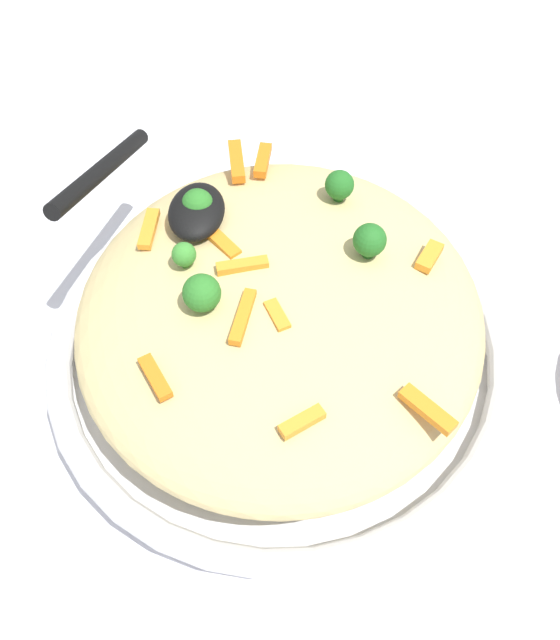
# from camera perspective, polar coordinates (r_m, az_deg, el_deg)

# --- Properties ---
(ground_plane) EXTENTS (2.40, 2.40, 0.00)m
(ground_plane) POSITION_cam_1_polar(r_m,az_deg,el_deg) (0.55, -0.00, -3.78)
(ground_plane) COLOR silver
(serving_bowl) EXTENTS (0.34, 0.34, 0.04)m
(serving_bowl) POSITION_cam_1_polar(r_m,az_deg,el_deg) (0.53, -0.00, -2.45)
(serving_bowl) COLOR silver
(serving_bowl) RESTS_ON ground_plane
(pasta_mound) EXTENTS (0.30, 0.28, 0.07)m
(pasta_mound) POSITION_cam_1_polar(r_m,az_deg,el_deg) (0.49, -0.00, 0.58)
(pasta_mound) COLOR #D1BA7A
(pasta_mound) RESTS_ON serving_bowl
(carrot_piece_0) EXTENTS (0.04, 0.01, 0.01)m
(carrot_piece_0) POSITION_cam_1_polar(r_m,az_deg,el_deg) (0.45, -3.04, 0.27)
(carrot_piece_0) COLOR orange
(carrot_piece_0) RESTS_ON pasta_mound
(carrot_piece_1) EXTENTS (0.02, 0.03, 0.01)m
(carrot_piece_1) POSITION_cam_1_polar(r_m,az_deg,el_deg) (0.41, 1.80, -8.26)
(carrot_piece_1) COLOR orange
(carrot_piece_1) RESTS_ON pasta_mound
(carrot_piece_2) EXTENTS (0.03, 0.03, 0.01)m
(carrot_piece_2) POSITION_cam_1_polar(r_m,az_deg,el_deg) (0.44, -10.11, -4.60)
(carrot_piece_2) COLOR orange
(carrot_piece_2) RESTS_ON pasta_mound
(carrot_piece_3) EXTENTS (0.03, 0.02, 0.01)m
(carrot_piece_3) POSITION_cam_1_polar(r_m,az_deg,el_deg) (0.50, 12.05, 5.08)
(carrot_piece_3) COLOR orange
(carrot_piece_3) RESTS_ON pasta_mound
(carrot_piece_4) EXTENTS (0.03, 0.01, 0.01)m
(carrot_piece_4) POSITION_cam_1_polar(r_m,az_deg,el_deg) (0.55, -1.41, 12.86)
(carrot_piece_4) COLOR orange
(carrot_piece_4) RESTS_ON pasta_mound
(carrot_piece_5) EXTENTS (0.02, 0.04, 0.01)m
(carrot_piece_5) POSITION_cam_1_polar(r_m,az_deg,el_deg) (0.47, -3.07, 4.38)
(carrot_piece_5) COLOR orange
(carrot_piece_5) RESTS_ON pasta_mound
(carrot_piece_6) EXTENTS (0.03, 0.02, 0.01)m
(carrot_piece_6) POSITION_cam_1_polar(r_m,az_deg,el_deg) (0.45, -0.32, 0.37)
(carrot_piece_6) COLOR orange
(carrot_piece_6) RESTS_ON pasta_mound
(carrot_piece_7) EXTENTS (0.03, 0.03, 0.01)m
(carrot_piece_7) POSITION_cam_1_polar(r_m,az_deg,el_deg) (0.43, 11.91, -7.11)
(carrot_piece_7) COLOR orange
(carrot_piece_7) RESTS_ON pasta_mound
(carrot_piece_8) EXTENTS (0.03, 0.03, 0.01)m
(carrot_piece_8) POSITION_cam_1_polar(r_m,az_deg,el_deg) (0.49, -4.85, 6.40)
(carrot_piece_8) COLOR orange
(carrot_piece_8) RESTS_ON pasta_mound
(carrot_piece_9) EXTENTS (0.04, 0.01, 0.01)m
(carrot_piece_9) POSITION_cam_1_polar(r_m,az_deg,el_deg) (0.51, -10.61, 7.31)
(carrot_piece_9) COLOR orange
(carrot_piece_9) RESTS_ON pasta_mound
(carrot_piece_10) EXTENTS (0.04, 0.02, 0.01)m
(carrot_piece_10) POSITION_cam_1_polar(r_m,az_deg,el_deg) (0.55, -3.55, 12.76)
(carrot_piece_10) COLOR orange
(carrot_piece_10) RESTS_ON pasta_mound
(broccoli_floret_0) EXTENTS (0.02, 0.02, 0.02)m
(broccoli_floret_0) POSITION_cam_1_polar(r_m,az_deg,el_deg) (0.47, -7.81, 5.28)
(broccoli_floret_0) COLOR #377928
(broccoli_floret_0) RESTS_ON pasta_mound
(broccoli_floret_1) EXTENTS (0.02, 0.02, 0.03)m
(broccoli_floret_1) POSITION_cam_1_polar(r_m,az_deg,el_deg) (0.48, 7.30, 6.43)
(broccoli_floret_1) COLOR #205B1C
(broccoli_floret_1) RESTS_ON pasta_mound
(broccoli_floret_2) EXTENTS (0.02, 0.02, 0.03)m
(broccoli_floret_2) POSITION_cam_1_polar(r_m,az_deg,el_deg) (0.52, 4.85, 10.86)
(broccoli_floret_2) COLOR #205B1C
(broccoli_floret_2) RESTS_ON pasta_mound
(broccoli_floret_3) EXTENTS (0.03, 0.03, 0.03)m
(broccoli_floret_3) POSITION_cam_1_polar(r_m,az_deg,el_deg) (0.45, -6.38, 2.17)
(broccoli_floret_3) COLOR #296820
(broccoli_floret_3) RESTS_ON pasta_mound
(broccoli_floret_4) EXTENTS (0.02, 0.02, 0.03)m
(broccoli_floret_4) POSITION_cam_1_polar(r_m,az_deg,el_deg) (0.51, -6.71, 9.25)
(broccoli_floret_4) COLOR #296820
(broccoli_floret_4) RESTS_ON pasta_mound
(serving_spoon) EXTENTS (0.14, 0.10, 0.06)m
(serving_spoon) POSITION_cam_1_polar(r_m,az_deg,el_deg) (0.51, -9.32, 9.78)
(serving_spoon) COLOR black
(serving_spoon) RESTS_ON pasta_mound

